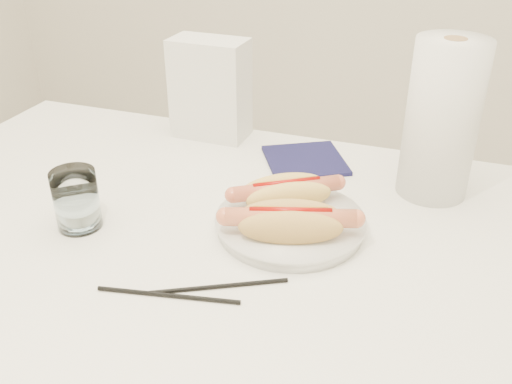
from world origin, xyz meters
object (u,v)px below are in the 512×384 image
(hotdog_left, at_px, (286,193))
(napkin_box, at_px, (210,89))
(table, at_px, (202,258))
(paper_towel_roll, at_px, (442,120))
(hotdog_right, at_px, (290,222))
(water_glass, at_px, (76,200))
(plate, at_px, (290,225))

(hotdog_left, bearing_deg, napkin_box, 100.10)
(table, distance_m, paper_towel_roll, 0.46)
(hotdog_left, relative_size, napkin_box, 0.79)
(hotdog_right, relative_size, water_glass, 1.98)
(hotdog_right, bearing_deg, water_glass, 171.84)
(table, xyz_separation_m, hotdog_left, (0.12, 0.08, 0.10))
(hotdog_right, height_order, napkin_box, napkin_box)
(plate, xyz_separation_m, hotdog_right, (0.01, -0.04, 0.03))
(plate, bearing_deg, water_glass, -162.55)
(table, height_order, paper_towel_roll, paper_towel_roll)
(plate, distance_m, water_glass, 0.34)
(table, height_order, hotdog_right, hotdog_right)
(hotdog_left, bearing_deg, plate, -97.73)
(plate, relative_size, hotdog_left, 1.41)
(hotdog_left, height_order, napkin_box, napkin_box)
(plate, xyz_separation_m, paper_towel_roll, (0.20, 0.20, 0.13))
(plate, relative_size, paper_towel_roll, 0.85)
(plate, bearing_deg, paper_towel_roll, 45.69)
(water_glass, bearing_deg, hotdog_left, 25.49)
(table, distance_m, water_glass, 0.22)
(table, distance_m, plate, 0.16)
(paper_towel_roll, bearing_deg, hotdog_right, -126.91)
(plate, xyz_separation_m, hotdog_left, (-0.02, 0.04, 0.03))
(plate, height_order, paper_towel_roll, paper_towel_roll)
(water_glass, bearing_deg, napkin_box, 82.33)
(water_glass, bearing_deg, hotdog_right, 9.57)
(water_glass, relative_size, paper_towel_roll, 0.36)
(hotdog_right, distance_m, paper_towel_roll, 0.32)
(paper_towel_roll, bearing_deg, water_glass, -149.61)
(napkin_box, bearing_deg, hotdog_left, -45.06)
(paper_towel_roll, bearing_deg, plate, -134.31)
(hotdog_right, relative_size, napkin_box, 0.93)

